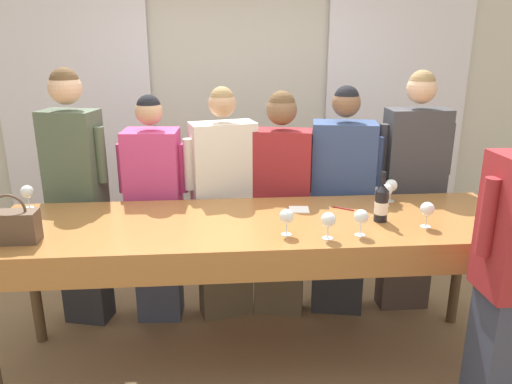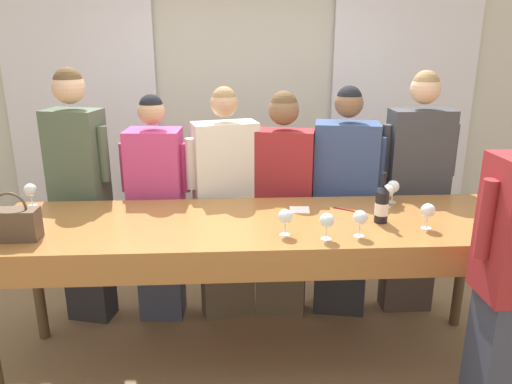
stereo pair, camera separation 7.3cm
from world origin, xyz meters
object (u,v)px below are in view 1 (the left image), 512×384
(wine_glass_center_left, at_px, (27,192))
(guest_cream_sweater, at_px, (224,205))
(handbag, at_px, (11,226))
(wine_glass_center_mid, at_px, (287,217))
(wine_glass_front_mid, at_px, (328,220))
(guest_navy_coat, at_px, (341,203))
(wine_bottle, at_px, (381,203))
(tasting_bar, at_px, (258,235))
(guest_pink_top, at_px, (155,211))
(wine_glass_center_right, at_px, (361,218))
(guest_striped_shirt, at_px, (280,203))
(wine_glass_back_left, at_px, (386,190))
(guest_beige_cap, at_px, (411,191))
(wine_glass_front_left, at_px, (427,210))
(wine_glass_front_right, at_px, (391,186))
(guest_olive_jacket, at_px, (77,196))

(wine_glass_center_left, distance_m, guest_cream_sweater, 1.27)
(handbag, height_order, wine_glass_center_mid, handbag)
(handbag, xyz_separation_m, wine_glass_front_mid, (1.66, -0.09, 0.01))
(wine_glass_center_mid, bearing_deg, guest_navy_coat, 58.37)
(guest_cream_sweater, relative_size, guest_navy_coat, 1.00)
(wine_bottle, relative_size, guest_cream_sweater, 0.18)
(handbag, relative_size, wine_glass_center_left, 1.86)
(tasting_bar, distance_m, guest_pink_top, 0.92)
(wine_glass_center_right, xyz_separation_m, guest_striped_shirt, (-0.32, 0.88, -0.21))
(wine_glass_back_left, height_order, guest_beige_cap, guest_beige_cap)
(wine_glass_center_mid, bearing_deg, tasting_bar, 125.01)
(wine_glass_back_left, relative_size, guest_beige_cap, 0.08)
(handbag, distance_m, wine_glass_front_left, 2.25)
(wine_glass_center_right, bearing_deg, wine_bottle, 49.01)
(wine_glass_front_right, xyz_separation_m, wine_glass_center_mid, (-0.75, -0.51, 0.00))
(wine_glass_back_left, bearing_deg, wine_glass_front_left, -73.33)
(wine_glass_back_left, bearing_deg, handbag, -169.33)
(handbag, bearing_deg, wine_glass_center_right, -1.87)
(tasting_bar, xyz_separation_m, wine_glass_front_mid, (0.35, -0.27, 0.19))
(wine_glass_center_mid, relative_size, guest_cream_sweater, 0.09)
(wine_bottle, relative_size, wine_glass_front_mid, 2.02)
(tasting_bar, relative_size, handbag, 11.13)
(tasting_bar, xyz_separation_m, wine_bottle, (0.72, -0.03, 0.19))
(guest_cream_sweater, bearing_deg, wine_glass_center_right, -50.64)
(wine_glass_front_left, distance_m, wine_glass_center_mid, 0.80)
(wine_glass_center_left, bearing_deg, wine_glass_center_right, -17.35)
(handbag, relative_size, guest_olive_jacket, 0.15)
(wine_bottle, xyz_separation_m, wine_glass_front_left, (0.23, -0.12, -0.01))
(handbag, bearing_deg, guest_striped_shirt, 28.29)
(guest_pink_top, relative_size, guest_cream_sweater, 0.97)
(wine_glass_back_left, bearing_deg, guest_beige_cap, 50.71)
(guest_striped_shirt, bearing_deg, guest_navy_coat, 0.00)
(wine_glass_front_right, xyz_separation_m, guest_striped_shirt, (-0.68, 0.33, -0.21))
(guest_olive_jacket, height_order, guest_navy_coat, guest_olive_jacket)
(guest_cream_sweater, xyz_separation_m, guest_navy_coat, (0.84, 0.00, -0.01))
(tasting_bar, distance_m, guest_striped_shirt, 0.67)
(guest_pink_top, relative_size, guest_striped_shirt, 0.99)
(wine_glass_center_left, bearing_deg, handbag, -79.13)
(guest_pink_top, bearing_deg, handbag, -128.00)
(wine_glass_center_mid, height_order, guest_olive_jacket, guest_olive_jacket)
(guest_olive_jacket, height_order, guest_beige_cap, guest_olive_jacket)
(guest_olive_jacket, relative_size, guest_navy_coat, 1.08)
(handbag, bearing_deg, guest_cream_sweater, 36.12)
(handbag, height_order, wine_glass_center_right, handbag)
(wine_bottle, relative_size, guest_striped_shirt, 0.18)
(wine_glass_center_right, distance_m, guest_striped_shirt, 0.96)
(tasting_bar, bearing_deg, wine_glass_center_left, 165.39)
(tasting_bar, relative_size, guest_navy_coat, 1.82)
(tasting_bar, relative_size, wine_glass_center_right, 20.70)
(wine_glass_front_left, bearing_deg, tasting_bar, 170.96)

